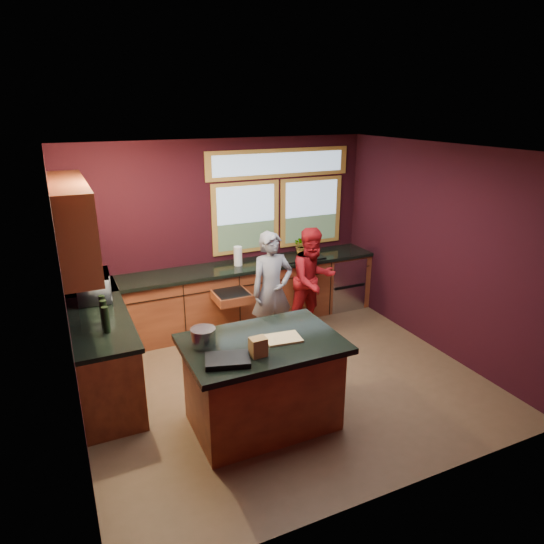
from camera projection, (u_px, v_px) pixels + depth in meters
floor at (283, 380)px, 5.84m from camera, size 4.50×4.50×0.00m
room_shell at (222, 234)px, 5.29m from camera, size 4.52×4.02×2.71m
back_counter at (245, 294)px, 7.22m from camera, size 4.50×0.64×0.93m
left_counter at (101, 347)px, 5.64m from camera, size 0.64×2.30×0.93m
island at (263, 382)px, 4.90m from camera, size 1.55×1.05×0.95m
person_grey at (272, 291)px, 6.42m from camera, size 0.59×0.39×1.60m
person_red at (313, 280)px, 6.92m from camera, size 0.80×0.65×1.53m
microwave at (94, 287)px, 5.77m from camera, size 0.41×0.58×0.31m
potted_plant at (302, 245)px, 7.45m from camera, size 0.29×0.25×0.33m
paper_towel at (238, 256)px, 6.99m from camera, size 0.12×0.12×0.28m
cutting_board at (283, 338)px, 4.78m from camera, size 0.38×0.29×0.02m
stock_pot at (203, 337)px, 4.63m from camera, size 0.24×0.24×0.18m
paper_bag at (258, 347)px, 4.45m from camera, size 0.15×0.13×0.18m
black_tray at (228, 360)px, 4.35m from camera, size 0.46×0.38×0.05m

